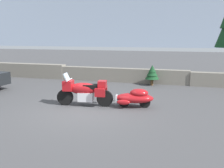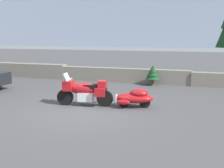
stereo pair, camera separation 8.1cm
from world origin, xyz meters
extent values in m
plane|color=#424244|center=(0.00, 0.00, 0.00)|extent=(80.00, 80.00, 0.00)
cube|color=slate|center=(-8.00, 6.31, 0.47)|extent=(8.00, 0.58, 0.95)
cube|color=slate|center=(0.00, 6.29, 0.43)|extent=(8.00, 0.49, 0.86)
cube|color=#99A8BF|center=(0.00, 96.27, 8.00)|extent=(240.00, 80.00, 16.00)
cylinder|color=black|center=(-1.07, 0.53, 0.33)|extent=(0.67, 0.24, 0.66)
cylinder|color=black|center=(0.56, 0.78, 0.33)|extent=(0.67, 0.24, 0.66)
cube|color=silver|center=(-0.20, 0.66, 0.38)|extent=(0.66, 0.53, 0.36)
ellipsoid|color=maroon|center=(-0.30, 0.65, 0.71)|extent=(1.25, 0.62, 0.48)
cube|color=maroon|center=(-0.92, 0.55, 0.83)|extent=(0.43, 0.57, 0.40)
cube|color=#9EB7C6|center=(-0.97, 0.55, 1.16)|extent=(0.25, 0.46, 0.34)
cube|color=black|center=(0.00, 0.69, 0.81)|extent=(0.61, 0.44, 0.16)
cube|color=maroon|center=(0.46, 0.76, 0.91)|extent=(0.38, 0.44, 0.28)
cube|color=maroon|center=(0.46, 0.46, 0.63)|extent=(0.42, 0.22, 0.32)
cube|color=maroon|center=(0.37, 1.05, 0.63)|extent=(0.42, 0.22, 0.32)
cylinder|color=silver|center=(-0.87, 0.56, 1.06)|extent=(0.15, 0.70, 0.04)
cylinder|color=silver|center=(-1.02, 0.54, 0.58)|extent=(0.26, 0.11, 0.54)
cylinder|color=black|center=(1.33, 0.90, 0.22)|extent=(0.45, 0.17, 0.44)
cylinder|color=black|center=(2.14, 1.02, 0.22)|extent=(0.45, 0.17, 0.44)
ellipsoid|color=maroon|center=(1.74, 0.96, 0.38)|extent=(1.59, 0.90, 0.40)
ellipsoid|color=maroon|center=(1.91, 0.99, 0.60)|extent=(0.80, 0.66, 0.32)
cube|color=silver|center=(1.03, 0.85, 0.36)|extent=(0.11, 0.33, 0.24)
ellipsoid|color=maroon|center=(1.38, 0.58, 0.28)|extent=(0.54, 0.22, 0.20)
ellipsoid|color=maroon|center=(1.28, 1.21, 0.28)|extent=(0.54, 0.22, 0.20)
cylinder|color=silver|center=(0.65, 0.79, 0.27)|extent=(0.70, 0.16, 0.05)
cylinder|color=brown|center=(1.89, 5.67, 0.17)|extent=(0.16, 0.16, 0.34)
cone|color=#143D1E|center=(1.89, 5.67, 0.65)|extent=(0.80, 0.80, 0.54)
cone|color=#143D1E|center=(1.89, 5.67, 0.81)|extent=(0.62, 0.62, 0.47)
cone|color=#143D1E|center=(1.89, 5.67, 0.97)|extent=(0.44, 0.44, 0.40)
camera|label=1|loc=(3.43, -8.40, 2.78)|focal=39.49mm
camera|label=2|loc=(3.51, -8.38, 2.78)|focal=39.49mm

